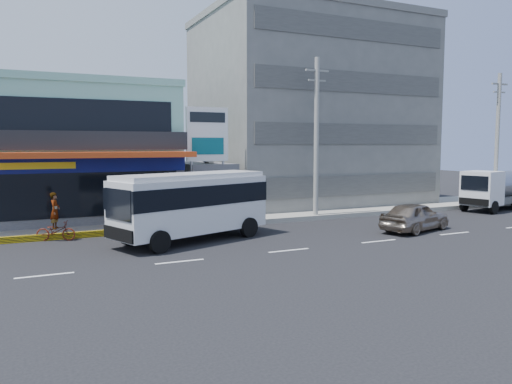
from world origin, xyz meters
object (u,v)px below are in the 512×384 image
utility_pole_near (316,137)px  billboard (207,141)px  shop_building (67,156)px  motorcycle_rider (56,225)px  satellite_dish (205,162)px  minibus (191,201)px  sedan (415,216)px  tanker_truck (497,188)px  concrete_building (308,115)px  utility_pole_far (497,138)px

utility_pole_near → billboard: bearing=164.5°
shop_building → motorcycle_rider: shop_building is taller
shop_building → satellite_dish: (8.00, -2.95, -0.42)m
satellite_dish → minibus: satellite_dish is taller
billboard → sedan: (9.14, -7.69, -4.13)m
tanker_truck → shop_building: bearing=164.3°
satellite_dish → minibus: 7.92m
tanker_truck → motorcycle_rider: (-29.63, 0.85, -0.75)m
shop_building → concrete_building: 18.28m
motorcycle_rider → utility_pole_far: bearing=1.1°
motorcycle_rider → sedan: bearing=-16.5°
utility_pole_far → billboard: bearing=175.4°
shop_building → billboard: shop_building is taller
shop_building → satellite_dish: size_ratio=8.27×
shop_building → satellite_dish: shop_building is taller
billboard → minibus: bearing=-117.4°
satellite_dish → sedan: bearing=-47.7°
shop_building → billboard: size_ratio=1.80×
concrete_building → billboard: (-10.50, -5.80, -2.07)m
satellite_dish → motorcycle_rider: 10.50m
shop_building → utility_pole_far: bearing=-12.3°
concrete_building → minibus: concrete_building is taller
sedan → motorcycle_rider: size_ratio=1.96×
utility_pole_near → motorcycle_rider: size_ratio=4.20×
concrete_building → utility_pole_near: concrete_building is taller
shop_building → utility_pole_far: utility_pole_far is taller
minibus → sedan: 12.17m
billboard → minibus: (-2.73, -5.26, -2.96)m
minibus → motorcycle_rider: bearing=154.5°
tanker_truck → motorcycle_rider: bearing=178.4°
shop_building → concrete_building: size_ratio=0.77×
utility_pole_near → satellite_dish: bearing=149.0°
utility_pole_near → utility_pole_far: size_ratio=1.00×
utility_pole_near → sedan: bearing=-65.8°
concrete_building → billboard: bearing=-151.1°
satellite_dish → sedan: size_ratio=0.32×
utility_pole_far → minibus: 25.66m
shop_building → billboard: bearing=-32.3°
tanker_truck → utility_pole_far: bearing=42.5°
billboard → utility_pole_far: (22.50, -1.80, 0.22)m
utility_pole_far → tanker_truck: (-1.58, -1.45, -3.62)m
sedan → satellite_dish: bearing=25.8°
concrete_building → motorcycle_rider: 21.80m
sedan → motorcycle_rider: (-17.86, 5.29, -0.01)m
concrete_building → shop_building: bearing=-176.6°
minibus → tanker_truck: (23.65, 2.01, -0.44)m
sedan → tanker_truck: 12.61m
shop_building → minibus: bearing=-64.5°
utility_pole_far → sedan: utility_pole_far is taller
satellite_dish → utility_pole_near: 7.17m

